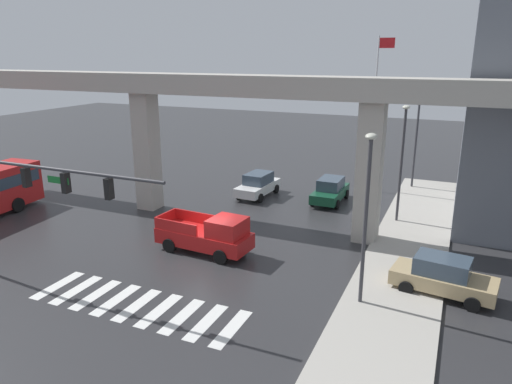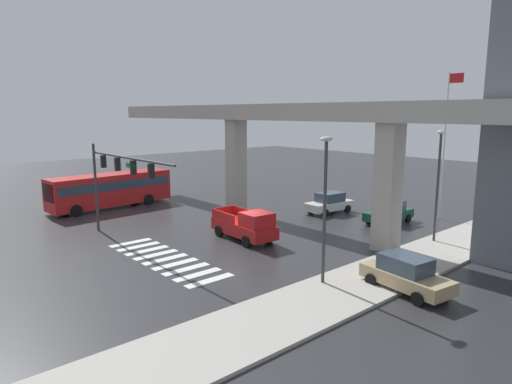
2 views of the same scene
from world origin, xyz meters
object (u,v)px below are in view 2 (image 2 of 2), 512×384
(street_lamp_near_corner, at_px, (325,193))
(sedan_dark_green, at_px, (389,212))
(sedan_white, at_px, (329,203))
(street_lamp_mid_block, at_px, (438,173))
(pickup_truck, at_px, (246,226))
(street_lamp_far_north, at_px, (494,163))
(city_bus, at_px, (111,188))
(flagpole, at_px, (446,137))
(sedan_tan, at_px, (406,274))
(traffic_signal_mast, at_px, (117,171))

(street_lamp_near_corner, bearing_deg, sedan_dark_green, 110.11)
(sedan_white, xyz_separation_m, street_lamp_mid_block, (10.18, -1.80, 3.70))
(street_lamp_near_corner, distance_m, street_lamp_mid_block, 10.96)
(pickup_truck, bearing_deg, street_lamp_far_north, 63.99)
(sedan_dark_green, height_order, street_lamp_near_corner, street_lamp_near_corner)
(city_bus, distance_m, street_lamp_mid_block, 26.87)
(pickup_truck, height_order, street_lamp_far_north, street_lamp_far_north)
(city_bus, xyz_separation_m, flagpole, (21.48, 17.53, 4.76))
(sedan_dark_green, bearing_deg, flagpole, 62.84)
(sedan_tan, relative_size, traffic_signal_mast, 0.41)
(sedan_white, distance_m, street_lamp_far_north, 12.74)
(sedan_tan, bearing_deg, flagpole, 111.39)
(traffic_signal_mast, relative_size, street_lamp_near_corner, 1.50)
(city_bus, distance_m, flagpole, 28.14)
(street_lamp_near_corner, height_order, street_lamp_mid_block, same)
(sedan_white, xyz_separation_m, flagpole, (7.32, 4.69, 5.63))
(street_lamp_near_corner, distance_m, flagpole, 17.78)
(sedan_white, bearing_deg, sedan_tan, -38.22)
(traffic_signal_mast, xyz_separation_m, street_lamp_far_north, (13.73, 23.59, -0.11))
(street_lamp_near_corner, bearing_deg, flagpole, 99.29)
(city_bus, relative_size, street_lamp_mid_block, 1.51)
(street_lamp_near_corner, bearing_deg, city_bus, -179.79)
(sedan_tan, distance_m, traffic_signal_mast, 18.39)
(street_lamp_far_north, bearing_deg, flagpole, -144.67)
(street_lamp_near_corner, distance_m, street_lamp_far_north, 19.47)
(city_bus, distance_m, street_lamp_far_north, 31.35)
(street_lamp_far_north, bearing_deg, street_lamp_mid_block, -90.00)
(sedan_dark_green, bearing_deg, street_lamp_near_corner, -69.89)
(sedan_dark_green, distance_m, street_lamp_near_corner, 14.77)
(street_lamp_mid_block, bearing_deg, sedan_white, 169.98)
(sedan_tan, relative_size, street_lamp_near_corner, 0.62)
(street_lamp_mid_block, height_order, street_lamp_far_north, same)
(pickup_truck, height_order, sedan_dark_green, pickup_truck)
(sedan_white, distance_m, sedan_tan, 16.86)
(street_lamp_near_corner, bearing_deg, traffic_signal_mast, -163.31)
(city_bus, relative_size, street_lamp_near_corner, 1.51)
(sedan_white, bearing_deg, street_lamp_mid_block, -10.02)
(pickup_truck, relative_size, sedan_tan, 1.16)
(street_lamp_near_corner, xyz_separation_m, street_lamp_mid_block, (0.00, 10.96, 0.00))
(sedan_white, distance_m, street_lamp_near_corner, 16.73)
(pickup_truck, bearing_deg, flagpole, 69.92)
(pickup_truck, distance_m, flagpole, 17.14)
(sedan_dark_green, relative_size, street_lamp_mid_block, 0.60)
(pickup_truck, height_order, street_lamp_near_corner, street_lamp_near_corner)
(flagpole, bearing_deg, city_bus, -140.78)
(traffic_signal_mast, distance_m, flagpole, 24.22)
(pickup_truck, bearing_deg, street_lamp_near_corner, -14.64)
(sedan_dark_green, height_order, street_lamp_mid_block, street_lamp_mid_block)
(street_lamp_mid_block, bearing_deg, pickup_truck, -133.89)
(pickup_truck, xyz_separation_m, sedan_white, (-1.75, 10.56, -0.14))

